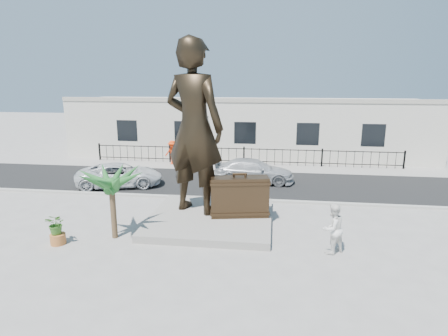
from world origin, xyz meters
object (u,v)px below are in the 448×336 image
object	(u,v)px
suitcase	(239,197)
tourist	(333,229)
car_white	(120,175)
statue	(194,128)

from	to	relation	value
suitcase	tourist	distance (m)	4.32
suitcase	car_white	world-z (taller)	suitcase
tourist	car_white	world-z (taller)	tourist
statue	car_white	xyz separation A→B (m)	(-5.34, 4.22, -3.36)
statue	car_white	size ratio (longest dim) A/B	1.56
tourist	car_white	size ratio (longest dim) A/B	0.38
statue	tourist	distance (m)	6.99
statue	suitcase	distance (m)	3.53
suitcase	tourist	xyz separation A→B (m)	(3.53, -2.47, -0.24)
suitcase	car_white	bearing A→B (deg)	136.94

